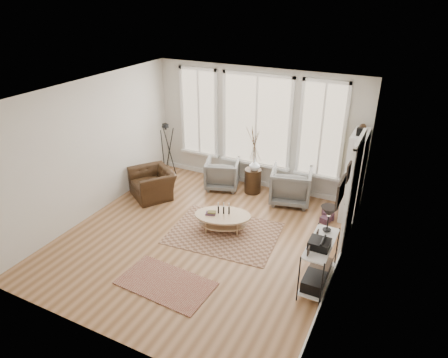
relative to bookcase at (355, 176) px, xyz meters
The scene contains 17 objects.
room 3.30m from the bookcase, 137.70° to the right, with size 5.50×5.54×2.90m.
bay_window 2.57m from the bookcase, 168.63° to the left, with size 4.14×0.12×2.24m.
door 1.10m from the bookcase, 82.91° to the right, with size 0.09×1.06×2.22m.
bookcase is the anchor object (origin of this frame).
low_shelf 2.56m from the bookcase, 91.28° to the right, with size 0.38×1.08×1.30m.
wall_art 2.66m from the bookcase, 86.75° to the right, with size 0.04×0.88×0.44m.
rug_main 2.97m from the bookcase, 138.80° to the right, with size 2.13×1.60×0.01m, color brown.
rug_runner 4.43m from the bookcase, 122.48° to the right, with size 1.59×0.88×0.01m, color maroon.
coffee_table 2.90m from the bookcase, 141.56° to the right, with size 1.31×1.05×0.53m.
armchair_left 3.13m from the bookcase, behind, with size 0.78×0.80×0.73m, color slate.
armchair_right 1.45m from the bookcase, behind, with size 0.88×0.91×0.83m, color slate.
side_table 2.32m from the bookcase, behind, with size 0.40×0.40×1.67m.
vase 2.28m from the bookcase, behind, with size 0.25×0.25×0.26m, color silver.
accent_chair 4.54m from the bookcase, 165.03° to the right, with size 1.01×0.88×0.66m, color #321E0F.
tripod_camera 4.70m from the bookcase, behind, with size 0.50×0.50×1.41m.
book_stack_near 0.99m from the bookcase, 141.29° to the right, with size 0.23×0.29×0.19m, color maroon.
book_stack_far 1.10m from the bookcase, 126.27° to the right, with size 0.17×0.21×0.14m, color maroon.
Camera 1 is at (3.33, -5.71, 4.52)m, focal length 32.00 mm.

